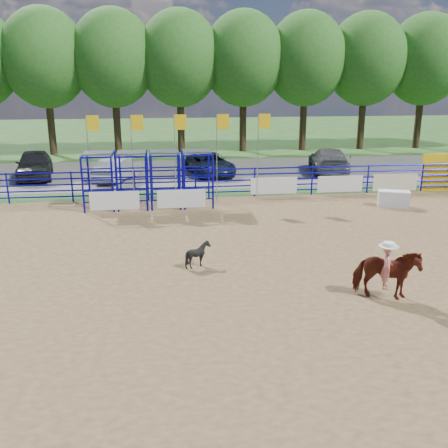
# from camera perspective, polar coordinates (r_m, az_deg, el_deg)

# --- Properties ---
(ground) EXTENTS (120.00, 120.00, 0.00)m
(ground) POSITION_cam_1_polar(r_m,az_deg,el_deg) (15.68, -0.64, -5.64)
(ground) COLOR #376127
(ground) RESTS_ON ground
(arena_dirt) EXTENTS (30.00, 20.00, 0.02)m
(arena_dirt) POSITION_cam_1_polar(r_m,az_deg,el_deg) (15.68, -0.64, -5.60)
(arena_dirt) COLOR olive
(arena_dirt) RESTS_ON ground
(gravel_strip) EXTENTS (40.00, 10.00, 0.01)m
(gravel_strip) POSITION_cam_1_polar(r_m,az_deg,el_deg) (32.02, -4.15, 5.88)
(gravel_strip) COLOR slate
(gravel_strip) RESTS_ON ground
(announcer_table) EXTENTS (1.54, 1.09, 0.75)m
(announcer_table) POSITION_cam_1_polar(r_m,az_deg,el_deg) (24.72, 18.82, 2.75)
(announcer_table) COLOR white
(announcer_table) RESTS_ON arena_dirt
(horse_and_rider) EXTENTS (1.90, 1.33, 2.24)m
(horse_and_rider) POSITION_cam_1_polar(r_m,az_deg,el_deg) (14.32, 18.06, -5.13)
(horse_and_rider) COLOR maroon
(horse_and_rider) RESTS_ON arena_dirt
(calf) EXTENTS (0.89, 0.83, 0.83)m
(calf) POSITION_cam_1_polar(r_m,az_deg,el_deg) (16.04, -2.98, -3.47)
(calf) COLOR black
(calf) RESTS_ON arena_dirt
(car_a) EXTENTS (2.70, 5.10, 1.65)m
(car_a) POSITION_cam_1_polar(r_m,az_deg,el_deg) (32.11, -20.85, 6.38)
(car_a) COLOR black
(car_a) RESTS_ON gravel_strip
(car_b) EXTENTS (2.81, 4.32, 1.35)m
(car_b) POSITION_cam_1_polar(r_m,az_deg,el_deg) (30.12, -12.04, 6.20)
(car_b) COLOR gray
(car_b) RESTS_ON gravel_strip
(car_c) EXTENTS (3.11, 5.11, 1.33)m
(car_c) POSITION_cam_1_polar(r_m,az_deg,el_deg) (31.21, -1.60, 6.89)
(car_c) COLOR black
(car_c) RESTS_ON gravel_strip
(car_d) EXTENTS (3.09, 5.59, 1.53)m
(car_d) POSITION_cam_1_polar(r_m,az_deg,el_deg) (32.60, 11.87, 7.15)
(car_d) COLOR #525254
(car_d) RESTS_ON gravel_strip
(perimeter_fence) EXTENTS (30.10, 20.10, 1.50)m
(perimeter_fence) POSITION_cam_1_polar(r_m,az_deg,el_deg) (15.41, -0.65, -3.05)
(perimeter_fence) COLOR #0B079A
(perimeter_fence) RESTS_ON ground
(chute_assembly) EXTENTS (19.32, 2.41, 4.20)m
(chute_assembly) POSITION_cam_1_polar(r_m,az_deg,el_deg) (23.72, -7.70, 5.09)
(chute_assembly) COLOR #0B079A
(chute_assembly) RESTS_ON ground
(treeline) EXTENTS (56.40, 6.40, 11.24)m
(treeline) POSITION_cam_1_polar(r_m,az_deg,el_deg) (40.48, -5.14, 18.80)
(treeline) COLOR #3F2B19
(treeline) RESTS_ON ground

